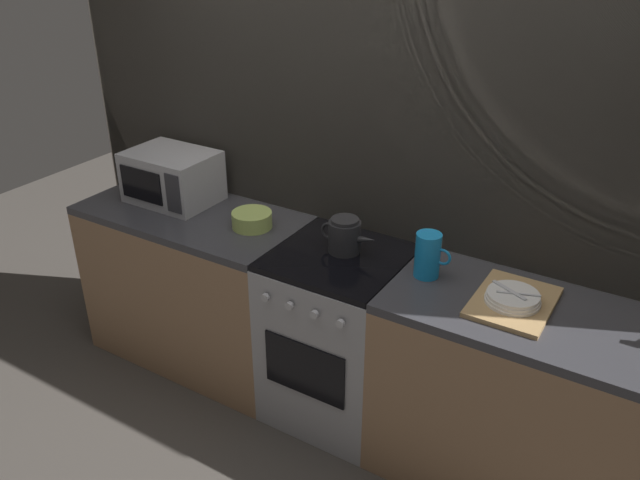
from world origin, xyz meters
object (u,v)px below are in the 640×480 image
kettle (345,236)px  mixing_bowl (252,220)px  microwave (172,177)px  dish_pile (513,300)px  stove_unit (338,336)px  pitcher (428,255)px

kettle → mixing_bowl: (-0.52, -0.02, -0.04)m
microwave → dish_pile: size_ratio=1.15×
kettle → dish_pile: size_ratio=0.71×
microwave → stove_unit: bearing=-4.0°
stove_unit → mixing_bowl: bearing=176.9°
microwave → dish_pile: bearing=-2.1°
microwave → mixing_bowl: (0.56, -0.05, -0.10)m
microwave → pitcher: microwave is taller
stove_unit → microwave: microwave is taller
pitcher → dish_pile: (0.39, -0.04, -0.08)m
mixing_bowl → dish_pile: bearing=-1.0°
kettle → pitcher: pitcher is taller
mixing_bowl → dish_pile: (1.31, -0.02, -0.02)m
microwave → pitcher: bearing=-1.3°
stove_unit → dish_pile: bearing=0.3°
stove_unit → pitcher: size_ratio=4.50×
mixing_bowl → stove_unit: bearing=-3.1°
stove_unit → kettle: bearing=85.7°
stove_unit → dish_pile: 0.93m
pitcher → dish_pile: bearing=-5.3°
stove_unit → kettle: kettle is taller
microwave → dish_pile: microwave is taller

